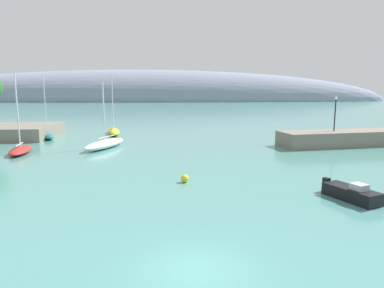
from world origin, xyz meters
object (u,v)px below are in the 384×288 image
object	(u,v)px
sailboat_teal_outer_mooring	(47,135)
mooring_buoy_yellow	(185,178)
harbor_lamp_post	(335,110)
sailboat_yellow_mid_mooring	(114,131)
sailboat_white_end_of_line	(105,144)
sailboat_red_near_shore	(21,149)
motorboat_black_foreground	(351,193)

from	to	relation	value
sailboat_teal_outer_mooring	mooring_buoy_yellow	bearing A→B (deg)	8.95
harbor_lamp_post	sailboat_yellow_mid_mooring	bearing A→B (deg)	156.34
sailboat_teal_outer_mooring	sailboat_white_end_of_line	bearing A→B (deg)	20.13
sailboat_red_near_shore	sailboat_yellow_mid_mooring	size ratio (longest dim) A/B	0.92
sailboat_white_end_of_line	harbor_lamp_post	distance (m)	29.87
sailboat_red_near_shore	mooring_buoy_yellow	xyz separation A→B (m)	(18.42, -13.44, -0.18)
harbor_lamp_post	motorboat_black_foreground	bearing A→B (deg)	-113.17
motorboat_black_foreground	harbor_lamp_post	world-z (taller)	harbor_lamp_post
sailboat_teal_outer_mooring	harbor_lamp_post	xyz separation A→B (m)	(39.96, -8.88, 4.12)
sailboat_teal_outer_mooring	sailboat_white_end_of_line	world-z (taller)	sailboat_teal_outer_mooring
sailboat_white_end_of_line	mooring_buoy_yellow	xyz separation A→B (m)	(9.42, -16.59, -0.26)
sailboat_red_near_shore	sailboat_yellow_mid_mooring	world-z (taller)	sailboat_yellow_mid_mooring
mooring_buoy_yellow	sailboat_red_near_shore	bearing A→B (deg)	143.88
sailboat_red_near_shore	mooring_buoy_yellow	distance (m)	22.80
sailboat_yellow_mid_mooring	sailboat_white_end_of_line	distance (m)	13.75
sailboat_white_end_of_line	motorboat_black_foreground	xyz separation A→B (m)	(20.29, -21.52, -0.12)
sailboat_red_near_shore	sailboat_teal_outer_mooring	xyz separation A→B (m)	(-1.37, 12.22, 0.05)
sailboat_teal_outer_mooring	mooring_buoy_yellow	size ratio (longest dim) A/B	14.98
mooring_buoy_yellow	harbor_lamp_post	distance (m)	26.59
sailboat_teal_outer_mooring	motorboat_black_foreground	xyz separation A→B (m)	(30.66, -30.60, -0.09)
harbor_lamp_post	mooring_buoy_yellow	bearing A→B (deg)	-140.24
sailboat_red_near_shore	motorboat_black_foreground	world-z (taller)	sailboat_red_near_shore
sailboat_yellow_mid_mooring	motorboat_black_foreground	world-z (taller)	sailboat_yellow_mid_mooring
sailboat_white_end_of_line	harbor_lamp_post	world-z (taller)	sailboat_white_end_of_line
sailboat_yellow_mid_mooring	harbor_lamp_post	world-z (taller)	sailboat_yellow_mid_mooring
sailboat_white_end_of_line	motorboat_black_foreground	size ratio (longest dim) A/B	2.00
sailboat_teal_outer_mooring	mooring_buoy_yellow	world-z (taller)	sailboat_teal_outer_mooring
sailboat_red_near_shore	sailboat_white_end_of_line	distance (m)	9.53
sailboat_white_end_of_line	harbor_lamp_post	bearing A→B (deg)	112.23
mooring_buoy_yellow	motorboat_black_foreground	bearing A→B (deg)	-24.42
sailboat_yellow_mid_mooring	sailboat_red_near_shore	bearing A→B (deg)	-37.55
sailboat_teal_outer_mooring	sailboat_white_end_of_line	size ratio (longest dim) A/B	1.12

